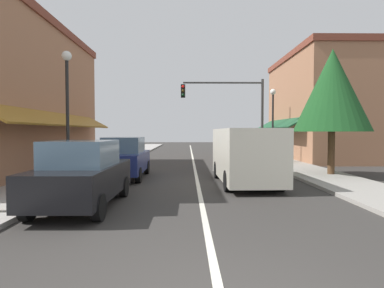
{
  "coord_description": "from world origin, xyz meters",
  "views": [
    {
      "loc": [
        -0.39,
        -3.25,
        2.0
      ],
      "look_at": [
        -0.14,
        14.92,
        1.3
      ],
      "focal_mm": 29.95,
      "sensor_mm": 36.0,
      "label": 1
    }
  ],
  "objects_px": {
    "van_in_lane": "(245,154)",
    "street_lamp_left_near": "(67,96)",
    "street_lamp_right_mid": "(273,113)",
    "tree_right_near": "(332,91)",
    "traffic_signal_mast_arm": "(233,104)",
    "parked_car_nearest_left": "(83,174)",
    "parked_car_second_left": "(124,158)"
  },
  "relations": [
    {
      "from": "van_in_lane",
      "to": "street_lamp_left_near",
      "type": "xyz_separation_m",
      "value": [
        -6.67,
        -0.19,
        2.19
      ]
    },
    {
      "from": "van_in_lane",
      "to": "street_lamp_right_mid",
      "type": "relative_size",
      "value": 1.12
    },
    {
      "from": "street_lamp_left_near",
      "to": "tree_right_near",
      "type": "xyz_separation_m",
      "value": [
        10.88,
        2.14,
        0.48
      ]
    },
    {
      "from": "street_lamp_right_mid",
      "to": "traffic_signal_mast_arm",
      "type": "bearing_deg",
      "value": 134.14
    },
    {
      "from": "parked_car_nearest_left",
      "to": "street_lamp_left_near",
      "type": "height_order",
      "value": "street_lamp_left_near"
    },
    {
      "from": "parked_car_nearest_left",
      "to": "van_in_lane",
      "type": "xyz_separation_m",
      "value": [
        4.96,
        3.75,
        0.27
      ]
    },
    {
      "from": "parked_car_second_left",
      "to": "street_lamp_left_near",
      "type": "height_order",
      "value": "street_lamp_left_near"
    },
    {
      "from": "street_lamp_left_near",
      "to": "traffic_signal_mast_arm",
      "type": "bearing_deg",
      "value": 52.98
    },
    {
      "from": "tree_right_near",
      "to": "parked_car_nearest_left",
      "type": "bearing_deg",
      "value": -148.12
    },
    {
      "from": "van_in_lane",
      "to": "traffic_signal_mast_arm",
      "type": "distance_m",
      "value": 10.38
    },
    {
      "from": "van_in_lane",
      "to": "tree_right_near",
      "type": "xyz_separation_m",
      "value": [
        4.21,
        1.95,
        2.68
      ]
    },
    {
      "from": "parked_car_second_left",
      "to": "traffic_signal_mast_arm",
      "type": "height_order",
      "value": "traffic_signal_mast_arm"
    },
    {
      "from": "parked_car_nearest_left",
      "to": "street_lamp_left_near",
      "type": "xyz_separation_m",
      "value": [
        -1.71,
        3.56,
        2.46
      ]
    },
    {
      "from": "parked_car_nearest_left",
      "to": "parked_car_second_left",
      "type": "relative_size",
      "value": 1.0
    },
    {
      "from": "street_lamp_left_near",
      "to": "street_lamp_right_mid",
      "type": "bearing_deg",
      "value": 39.01
    },
    {
      "from": "parked_car_nearest_left",
      "to": "street_lamp_left_near",
      "type": "distance_m",
      "value": 4.66
    },
    {
      "from": "parked_car_nearest_left",
      "to": "tree_right_near",
      "type": "xyz_separation_m",
      "value": [
        9.17,
        5.7,
        2.94
      ]
    },
    {
      "from": "street_lamp_left_near",
      "to": "tree_right_near",
      "type": "distance_m",
      "value": 11.09
    },
    {
      "from": "van_in_lane",
      "to": "traffic_signal_mast_arm",
      "type": "bearing_deg",
      "value": 83.16
    },
    {
      "from": "parked_car_second_left",
      "to": "traffic_signal_mast_arm",
      "type": "xyz_separation_m",
      "value": [
        5.9,
        8.38,
        3.02
      ]
    },
    {
      "from": "parked_car_second_left",
      "to": "tree_right_near",
      "type": "bearing_deg",
      "value": 1.98
    },
    {
      "from": "traffic_signal_mast_arm",
      "to": "street_lamp_right_mid",
      "type": "bearing_deg",
      "value": -45.86
    },
    {
      "from": "parked_car_second_left",
      "to": "street_lamp_right_mid",
      "type": "bearing_deg",
      "value": 37.12
    },
    {
      "from": "traffic_signal_mast_arm",
      "to": "street_lamp_left_near",
      "type": "distance_m",
      "value": 12.72
    },
    {
      "from": "traffic_signal_mast_arm",
      "to": "street_lamp_right_mid",
      "type": "xyz_separation_m",
      "value": [
        2.14,
        -2.21,
        -0.74
      ]
    },
    {
      "from": "traffic_signal_mast_arm",
      "to": "tree_right_near",
      "type": "relative_size",
      "value": 1.01
    },
    {
      "from": "parked_car_nearest_left",
      "to": "street_lamp_right_mid",
      "type": "bearing_deg",
      "value": 55.4
    },
    {
      "from": "van_in_lane",
      "to": "traffic_signal_mast_arm",
      "type": "relative_size",
      "value": 0.91
    },
    {
      "from": "parked_car_nearest_left",
      "to": "street_lamp_right_mid",
      "type": "xyz_separation_m",
      "value": [
        8.09,
        11.5,
        2.28
      ]
    },
    {
      "from": "parked_car_second_left",
      "to": "parked_car_nearest_left",
      "type": "bearing_deg",
      "value": -90.86
    },
    {
      "from": "parked_car_second_left",
      "to": "van_in_lane",
      "type": "xyz_separation_m",
      "value": [
        4.92,
        -1.57,
        0.27
      ]
    },
    {
      "from": "traffic_signal_mast_arm",
      "to": "tree_right_near",
      "type": "xyz_separation_m",
      "value": [
        3.23,
        -8.01,
        -0.07
      ]
    }
  ]
}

